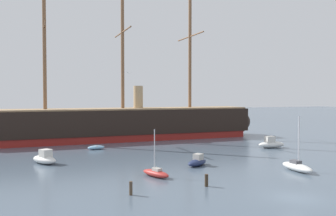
{
  "coord_description": "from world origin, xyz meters",
  "views": [
    {
      "loc": [
        -21.82,
        -25.07,
        9.11
      ],
      "look_at": [
        -0.89,
        29.14,
        7.01
      ],
      "focal_mm": 38.17,
      "sensor_mm": 36.0,
      "label": 1
    }
  ],
  "objects_px": {
    "motorboat_near_centre": "(197,162)",
    "mooring_piling_left_pair": "(131,188)",
    "sailboat_foreground_left": "(156,173)",
    "motorboat_far_left": "(7,136)",
    "sailboat_foreground_right": "(297,166)",
    "mooring_piling_nearest": "(206,180)",
    "seagull_in_flight": "(129,73)",
    "motorboat_mid_left": "(45,159)",
    "dinghy_alongside_bow": "(96,147)",
    "tall_ship": "(123,123)",
    "motorboat_mid_right": "(271,144)",
    "motorboat_distant_centre": "(140,129)"
  },
  "relations": [
    {
      "from": "motorboat_near_centre",
      "to": "mooring_piling_left_pair",
      "type": "relative_size",
      "value": 3.08
    },
    {
      "from": "sailboat_foreground_left",
      "to": "motorboat_far_left",
      "type": "bearing_deg",
      "value": 111.9
    },
    {
      "from": "sailboat_foreground_right",
      "to": "motorboat_far_left",
      "type": "height_order",
      "value": "sailboat_foreground_right"
    },
    {
      "from": "motorboat_near_centre",
      "to": "sailboat_foreground_right",
      "type": "bearing_deg",
      "value": -36.46
    },
    {
      "from": "mooring_piling_nearest",
      "to": "mooring_piling_left_pair",
      "type": "relative_size",
      "value": 0.98
    },
    {
      "from": "seagull_in_flight",
      "to": "motorboat_far_left",
      "type": "bearing_deg",
      "value": 126.89
    },
    {
      "from": "motorboat_far_left",
      "to": "mooring_piling_nearest",
      "type": "relative_size",
      "value": 4.01
    },
    {
      "from": "sailboat_foreground_right",
      "to": "motorboat_far_left",
      "type": "xyz_separation_m",
      "value": [
        -34.44,
        47.13,
        0.14
      ]
    },
    {
      "from": "sailboat_foreground_right",
      "to": "seagull_in_flight",
      "type": "xyz_separation_m",
      "value": [
        -14.98,
        21.21,
        12.13
      ]
    },
    {
      "from": "motorboat_mid_left",
      "to": "sailboat_foreground_left",
      "type": "bearing_deg",
      "value": -48.16
    },
    {
      "from": "motorboat_far_left",
      "to": "mooring_piling_left_pair",
      "type": "height_order",
      "value": "motorboat_far_left"
    },
    {
      "from": "mooring_piling_left_pair",
      "to": "dinghy_alongside_bow",
      "type": "bearing_deg",
      "value": 86.49
    },
    {
      "from": "motorboat_near_centre",
      "to": "motorboat_mid_left",
      "type": "distance_m",
      "value": 20.24
    },
    {
      "from": "dinghy_alongside_bow",
      "to": "sailboat_foreground_right",
      "type": "bearing_deg",
      "value": -52.86
    },
    {
      "from": "tall_ship",
      "to": "motorboat_mid_left",
      "type": "xyz_separation_m",
      "value": [
        -15.78,
        -20.71,
        -2.73
      ]
    },
    {
      "from": "dinghy_alongside_bow",
      "to": "motorboat_near_centre",
      "type": "bearing_deg",
      "value": -62.23
    },
    {
      "from": "sailboat_foreground_left",
      "to": "seagull_in_flight",
      "type": "xyz_separation_m",
      "value": [
        1.81,
        17.98,
        12.24
      ]
    },
    {
      "from": "sailboat_foreground_right",
      "to": "seagull_in_flight",
      "type": "distance_m",
      "value": 28.66
    },
    {
      "from": "motorboat_mid_left",
      "to": "motorboat_mid_right",
      "type": "xyz_separation_m",
      "value": [
        37.09,
        0.97,
        0.02
      ]
    },
    {
      "from": "motorboat_mid_left",
      "to": "dinghy_alongside_bow",
      "type": "relative_size",
      "value": 1.66
    },
    {
      "from": "motorboat_far_left",
      "to": "mooring_piling_nearest",
      "type": "bearing_deg",
      "value": -67.1
    },
    {
      "from": "tall_ship",
      "to": "dinghy_alongside_bow",
      "type": "xyz_separation_m",
      "value": [
        -7.26,
        -10.73,
        -3.07
      ]
    },
    {
      "from": "motorboat_mid_right",
      "to": "motorboat_distant_centre",
      "type": "relative_size",
      "value": 1.6
    },
    {
      "from": "sailboat_foreground_right",
      "to": "motorboat_near_centre",
      "type": "xyz_separation_m",
      "value": [
        -9.75,
        7.2,
        -0.02
      ]
    },
    {
      "from": "tall_ship",
      "to": "motorboat_near_centre",
      "type": "bearing_deg",
      "value": -85.05
    },
    {
      "from": "sailboat_foreground_left",
      "to": "seagull_in_flight",
      "type": "distance_m",
      "value": 21.82
    },
    {
      "from": "mooring_piling_nearest",
      "to": "seagull_in_flight",
      "type": "xyz_separation_m",
      "value": [
        -1.53,
        23.74,
        12.07
      ]
    },
    {
      "from": "dinghy_alongside_bow",
      "to": "sailboat_foreground_left",
      "type": "bearing_deg",
      "value": -83.05
    },
    {
      "from": "sailboat_foreground_right",
      "to": "dinghy_alongside_bow",
      "type": "relative_size",
      "value": 2.2
    },
    {
      "from": "motorboat_far_left",
      "to": "seagull_in_flight",
      "type": "relative_size",
      "value": 4.76
    },
    {
      "from": "sailboat_foreground_left",
      "to": "motorboat_near_centre",
      "type": "xyz_separation_m",
      "value": [
        7.04,
        3.97,
        0.09
      ]
    },
    {
      "from": "tall_ship",
      "to": "dinghy_alongside_bow",
      "type": "bearing_deg",
      "value": -124.08
    },
    {
      "from": "sailboat_foreground_left",
      "to": "sailboat_foreground_right",
      "type": "height_order",
      "value": "sailboat_foreground_right"
    },
    {
      "from": "motorboat_mid_right",
      "to": "mooring_piling_left_pair",
      "type": "relative_size",
      "value": 3.96
    },
    {
      "from": "sailboat_foreground_right",
      "to": "mooring_piling_nearest",
      "type": "relative_size",
      "value": 5.36
    },
    {
      "from": "mooring_piling_nearest",
      "to": "seagull_in_flight",
      "type": "height_order",
      "value": "seagull_in_flight"
    },
    {
      "from": "motorboat_mid_left",
      "to": "seagull_in_flight",
      "type": "relative_size",
      "value": 4.79
    },
    {
      "from": "motorboat_far_left",
      "to": "mooring_piling_left_pair",
      "type": "xyz_separation_m",
      "value": [
        13.14,
        -49.94,
        -0.06
      ]
    },
    {
      "from": "sailboat_foreground_right",
      "to": "mooring_piling_left_pair",
      "type": "distance_m",
      "value": 21.48
    },
    {
      "from": "motorboat_near_centre",
      "to": "dinghy_alongside_bow",
      "type": "bearing_deg",
      "value": 117.77
    },
    {
      "from": "motorboat_mid_right",
      "to": "seagull_in_flight",
      "type": "xyz_separation_m",
      "value": [
        -24.01,
        4.42,
        11.98
      ]
    },
    {
      "from": "mooring_piling_nearest",
      "to": "tall_ship",
      "type": "bearing_deg",
      "value": 88.29
    },
    {
      "from": "motorboat_far_left",
      "to": "tall_ship",
      "type": "bearing_deg",
      "value": -25.57
    },
    {
      "from": "motorboat_mid_right",
      "to": "motorboat_mid_left",
      "type": "bearing_deg",
      "value": -178.5
    },
    {
      "from": "mooring_piling_left_pair",
      "to": "motorboat_distant_centre",
      "type": "bearing_deg",
      "value": 72.46
    },
    {
      "from": "mooring_piling_nearest",
      "to": "dinghy_alongside_bow",
      "type": "bearing_deg",
      "value": 102.13
    },
    {
      "from": "motorboat_mid_left",
      "to": "mooring_piling_left_pair",
      "type": "height_order",
      "value": "motorboat_mid_left"
    },
    {
      "from": "tall_ship",
      "to": "sailboat_foreground_right",
      "type": "bearing_deg",
      "value": -71.41
    },
    {
      "from": "motorboat_near_centre",
      "to": "mooring_piling_nearest",
      "type": "bearing_deg",
      "value": -110.84
    },
    {
      "from": "seagull_in_flight",
      "to": "sailboat_foreground_left",
      "type": "bearing_deg",
      "value": -95.75
    }
  ]
}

